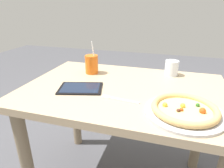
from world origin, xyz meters
name	(u,v)px	position (x,y,z in m)	size (l,w,h in m)	color
dining_table	(124,106)	(0.00, 0.00, 0.63)	(1.16, 0.79, 0.75)	tan
pizza_near	(184,110)	(0.32, -0.21, 0.77)	(0.34, 0.34, 0.04)	#B7B7BC
drink_cup_colored	(92,64)	(-0.27, 0.18, 0.81)	(0.09, 0.09, 0.22)	orange
water_cup_clear	(172,68)	(0.25, 0.29, 0.80)	(0.09, 0.09, 0.10)	silver
fork	(118,99)	(0.01, -0.16, 0.75)	(0.20, 0.04, 0.00)	silver
tablet	(81,88)	(-0.23, -0.09, 0.75)	(0.28, 0.23, 0.01)	black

